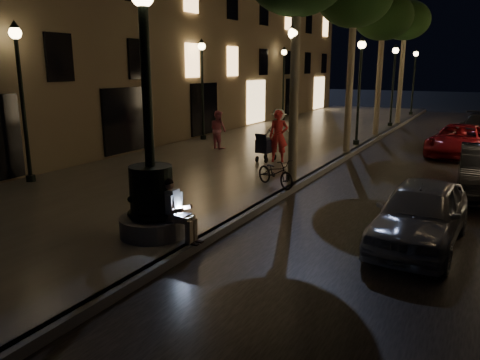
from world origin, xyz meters
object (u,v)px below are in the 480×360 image
Objects in this scene: lamp_curb_b at (360,77)px; car_front at (420,214)px; pedestrian_red at (278,136)px; pedestrian_pink at (218,130)px; lamp_curb_a at (293,82)px; fountain_lamppost at (151,189)px; lamp_curb_d at (414,73)px; stroller at (266,146)px; seated_man_laptop at (176,208)px; lamp_left_c at (284,74)px; tree_far at (405,21)px; lamp_curb_c at (394,75)px; car_third at (459,140)px; bicycle at (276,172)px; pedestrian_white at (279,130)px; lamp_left_a at (20,83)px; lamp_left_b at (202,77)px; tree_third at (383,17)px.

car_front is at bearing -69.29° from lamp_curb_b.
pedestrian_red is 3.80m from pedestrian_pink.
fountain_lamppost is at bearing -96.65° from lamp_curb_a.
stroller is at bearing -95.32° from lamp_curb_d.
seated_man_laptop is 23.21m from lamp_left_c.
lamp_curb_c is (-0.08, -2.00, -3.20)m from tree_far.
seated_man_laptop reaches higher than car_third.
car_front is 5.02m from bicycle.
pedestrian_white is (-2.44, 4.60, -2.14)m from lamp_curb_a.
lamp_curb_d is 10.70m from lamp_left_c.
lamp_left_a and lamp_left_b have the same top height.
lamp_curb_a and lamp_curb_c have the same top height.
tree_third reaches higher than pedestrian_pink.
seated_man_laptop is 0.27× the size of lamp_left_a.
bicycle is (7.00, -16.96, -2.61)m from lamp_left_c.
lamp_curb_a is 6.03m from car_front.
seated_man_laptop is 30.09m from lamp_curb_d.
pedestrian_red is at bearing 49.79° from lamp_left_a.
bicycle is (-0.10, -8.96, -2.61)m from lamp_curb_b.
tree_far is at bearing -87.39° from pedestrian_pink.
lamp_curb_b reaches higher than car_third.
stroller is 8.58m from car_front.
lamp_left_a is (-7.18, -22.00, -3.20)m from tree_far.
lamp_curb_d is at bearing 90.00° from lamp_curb_c.
lamp_curb_a is (0.70, 6.00, 2.02)m from fountain_lamppost.
tree_far is 1.60× the size of car_third.
lamp_left_c is (-7.10, 4.00, -2.90)m from tree_third.
lamp_curb_b is at bearing 15.73° from lamp_left_b.
lamp_curb_d is at bearing 90.00° from tree_third.
tree_third is 4.94m from lamp_curb_b.
lamp_curb_c is 7.10m from lamp_left_c.
pedestrian_white reaches higher than car_third.
lamp_left_a is at bearing -120.61° from lamp_curb_b.
pedestrian_red is 1.17× the size of pedestrian_pink.
tree_third is 3.70× the size of pedestrian_red.
fountain_lamppost reaches higher than car_front.
pedestrian_red is at bearing -96.59° from lamp_curb_c.
lamp_left_b is at bearing 126.94° from pedestrian_red.
lamp_curb_b is at bearing 113.78° from car_front.
lamp_left_c is (-7.10, 16.00, 0.00)m from lamp_curb_a.
lamp_curb_c is 4.03× the size of stroller.
pedestrian_pink is 0.93× the size of pedestrian_white.
lamp_left_c is (-6.40, 22.00, 2.02)m from fountain_lamppost.
seated_man_laptop is at bearing -90.17° from lamp_curb_d.
tree_third is 1.50× the size of lamp_curb_d.
lamp_curb_d is 4.03× the size of stroller.
stroller is at bearing -35.00° from lamp_left_b.
tree_far is 4.18× the size of pedestrian_white.
tree_third reaches higher than lamp_left_a.
lamp_curb_d is at bearing 88.66° from fountain_lamppost.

